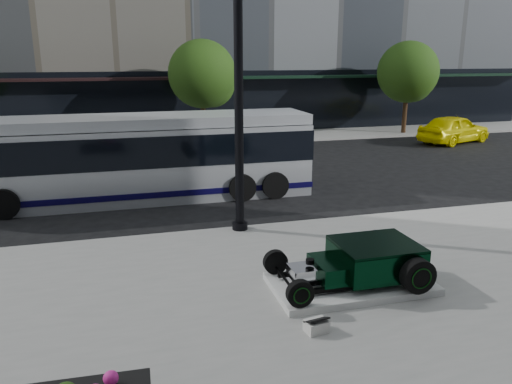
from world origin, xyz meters
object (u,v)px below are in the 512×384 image
object	(u,v)px
hot_rod	(366,260)
white_sedan	(256,154)
yellow_taxi	(454,129)
transit_bus	(139,157)
lamppost	(239,98)

from	to	relation	value
hot_rod	white_sedan	size ratio (longest dim) A/B	0.67
white_sedan	yellow_taxi	xyz separation A→B (m)	(12.93, 3.78, 0.12)
yellow_taxi	transit_bus	bearing A→B (deg)	92.89
hot_rod	white_sedan	world-z (taller)	white_sedan
white_sedan	yellow_taxi	bearing A→B (deg)	-72.32
hot_rod	yellow_taxi	world-z (taller)	yellow_taxi
lamppost	transit_bus	distance (m)	5.64
hot_rod	yellow_taxi	xyz separation A→B (m)	(13.81, 15.82, 0.12)
hot_rod	lamppost	xyz separation A→B (m)	(-1.75, 4.24, 3.13)
white_sedan	yellow_taxi	distance (m)	13.47
hot_rod	white_sedan	bearing A→B (deg)	85.80
lamppost	white_sedan	distance (m)	8.81
transit_bus	white_sedan	xyz separation A→B (m)	(5.17, 3.34, -0.79)
hot_rod	lamppost	size ratio (longest dim) A/B	0.40
lamppost	yellow_taxi	bearing A→B (deg)	36.65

